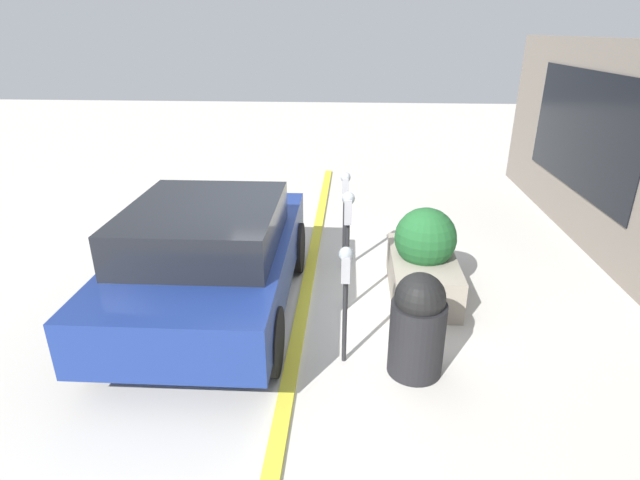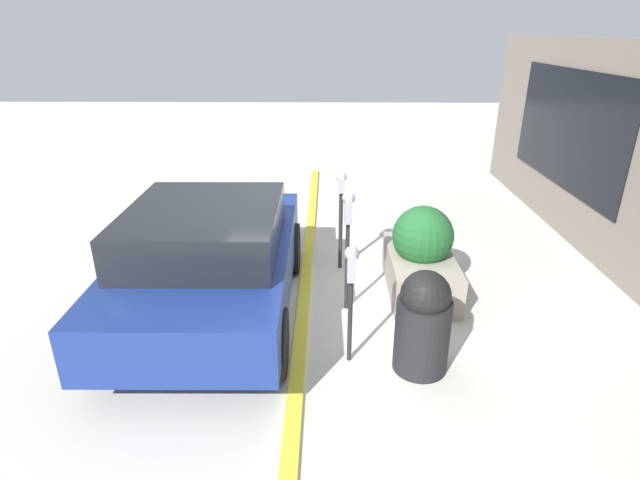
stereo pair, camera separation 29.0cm
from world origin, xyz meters
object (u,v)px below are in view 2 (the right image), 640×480
object	(u,v)px
parking_meter_middle	(341,201)
trash_bin	(423,322)
parked_car_front	(210,258)
parking_meter_nearest	(351,275)
planter_box	(421,258)
parking_meter_second	(348,222)

from	to	relation	value
parking_meter_middle	trash_bin	distance (m)	2.64
parked_car_front	parking_meter_nearest	bearing A→B (deg)	-119.72
planter_box	parking_meter_nearest	bearing A→B (deg)	147.31
planter_box	trash_bin	world-z (taller)	planter_box
parking_meter_second	parking_meter_middle	distance (m)	1.23
parking_meter_second	planter_box	bearing A→B (deg)	-63.98
parked_car_front	parking_meter_second	bearing A→B (deg)	-84.83
trash_bin	parking_meter_middle	bearing A→B (deg)	18.24
parking_meter_middle	parking_meter_second	bearing A→B (deg)	-177.44
parking_meter_nearest	parking_meter_second	bearing A→B (deg)	-0.17
parking_meter_nearest	parked_car_front	bearing A→B (deg)	61.01
parking_meter_nearest	parking_meter_middle	xyz separation A→B (m)	(2.33, 0.05, 0.02)
planter_box	parking_meter_second	bearing A→B (deg)	116.02
parking_meter_middle	trash_bin	xyz separation A→B (m)	(-2.46, -0.81, -0.50)
parking_meter_second	trash_bin	distance (m)	1.59
parked_car_front	trash_bin	bearing A→B (deg)	-114.23
planter_box	parking_meter_middle	bearing A→B (deg)	56.99
parking_meter_second	planter_box	size ratio (longest dim) A/B	0.97
parking_meter_second	trash_bin	size ratio (longest dim) A/B	1.39
planter_box	trash_bin	distance (m)	1.77
parking_meter_second	parked_car_front	distance (m)	1.76
parking_meter_nearest	parked_car_front	xyz separation A→B (m)	(0.94, 1.70, -0.25)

